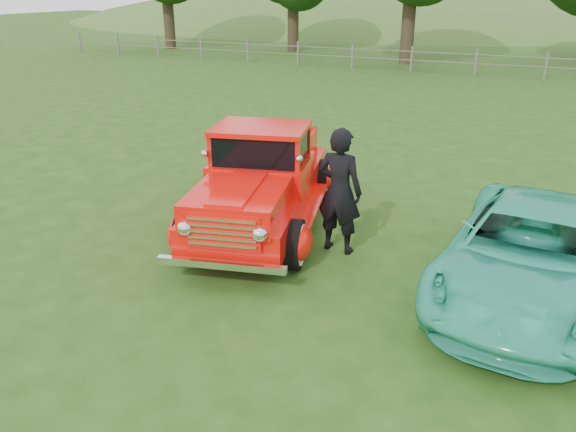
% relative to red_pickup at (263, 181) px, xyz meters
% --- Properties ---
extents(ground, '(140.00, 140.00, 0.00)m').
position_rel_red_pickup_xyz_m(ground, '(0.92, -2.22, -0.80)').
color(ground, '#224612').
rests_on(ground, ground).
extents(distant_hills, '(116.00, 60.00, 18.00)m').
position_rel_red_pickup_xyz_m(distant_hills, '(-3.17, 57.24, -5.34)').
color(distant_hills, '#3C6625').
rests_on(distant_hills, ground).
extents(fence_line, '(48.00, 0.12, 1.20)m').
position_rel_red_pickup_xyz_m(fence_line, '(0.92, 19.78, -0.19)').
color(fence_line, '#655F55').
rests_on(fence_line, ground).
extents(red_pickup, '(3.07, 5.25, 1.78)m').
position_rel_red_pickup_xyz_m(red_pickup, '(0.00, 0.00, 0.00)').
color(red_pickup, black).
rests_on(red_pickup, ground).
extents(teal_sedan, '(2.43, 4.62, 1.24)m').
position_rel_red_pickup_xyz_m(teal_sedan, '(4.33, -0.68, -0.18)').
color(teal_sedan, '#2EBA94').
rests_on(teal_sedan, ground).
extents(man, '(0.76, 0.53, 1.99)m').
position_rel_red_pickup_xyz_m(man, '(1.55, -0.43, 0.20)').
color(man, black).
rests_on(man, ground).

